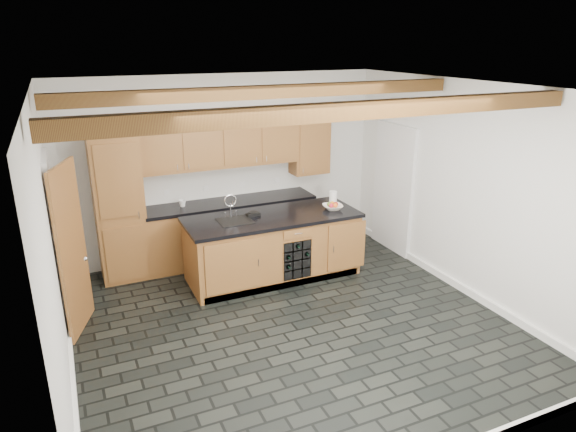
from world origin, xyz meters
name	(u,v)px	position (x,y,z in m)	size (l,w,h in m)	color
ground	(291,323)	(0.00, 0.00, 0.00)	(5.00, 5.00, 0.00)	black
room_shell	(267,192)	(-0.09, 0.53, 1.53)	(5.01, 5.00, 5.00)	white
back_cabinetry	(207,200)	(-0.38, 2.24, 0.98)	(3.65, 0.62, 2.20)	#9E6932
island	(273,247)	(0.31, 1.28, 0.47)	(2.48, 0.96, 0.93)	#9E6932
faucet	(234,218)	(-0.25, 1.33, 0.96)	(0.45, 0.40, 0.34)	black
kitchen_scale	(253,214)	(0.05, 1.40, 0.96)	(0.20, 0.13, 0.06)	black
fruit_bowl	(333,207)	(1.21, 1.20, 0.96)	(0.28, 0.28, 0.07)	white
fruit_cluster	(333,205)	(1.21, 1.20, 1.00)	(0.16, 0.17, 0.07)	red
paper_towel	(333,199)	(1.29, 1.35, 1.04)	(0.11, 0.11, 0.22)	white
mug	(182,203)	(-0.75, 2.22, 0.98)	(0.11, 0.11, 0.10)	white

